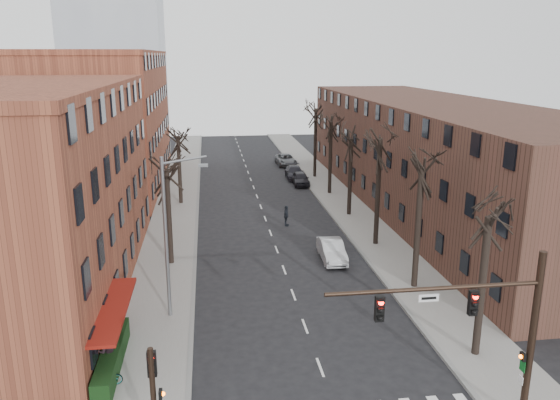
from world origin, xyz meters
name	(u,v)px	position (x,y,z in m)	size (l,w,h in m)	color
sidewalk_left	(177,201)	(-8.00, 35.00, 0.07)	(4.00, 90.00, 0.15)	gray
sidewalk_right	(335,195)	(8.00, 35.00, 0.07)	(4.00, 90.00, 0.15)	gray
building_left_near	(19,195)	(-16.00, 15.00, 6.00)	(12.00, 26.00, 12.00)	brown
building_left_far	(104,121)	(-16.00, 44.00, 7.00)	(12.00, 28.00, 14.00)	brown
building_right	(433,155)	(16.00, 30.00, 5.00)	(12.00, 50.00, 10.00)	#4B2C23
awning_left	(119,359)	(-9.40, 6.00, 0.00)	(1.20, 7.00, 0.15)	maroon
hedge	(112,358)	(-9.50, 5.00, 0.65)	(0.80, 6.00, 1.00)	black
tree_right_a	(475,356)	(7.60, 4.00, 0.00)	(5.20, 5.20, 10.00)	black
tree_right_b	(414,288)	(7.60, 12.00, 0.00)	(5.20, 5.20, 10.80)	black
tree_right_c	(375,245)	(7.60, 20.00, 0.00)	(5.20, 5.20, 11.60)	black
tree_right_d	(349,216)	(7.60, 28.00, 0.00)	(5.20, 5.20, 10.00)	black
tree_right_e	(329,194)	(7.60, 36.00, 0.00)	(5.20, 5.20, 10.80)	black
tree_right_f	(315,177)	(7.60, 44.00, 0.00)	(5.20, 5.20, 11.60)	black
tree_left_a	(172,264)	(-7.60, 18.00, 0.00)	(5.20, 5.20, 9.50)	black
tree_left_b	(181,204)	(-7.60, 34.00, 0.00)	(5.20, 5.20, 9.50)	black
signal_mast_arm	(495,325)	(5.45, -1.00, 4.40)	(8.14, 0.30, 7.20)	black
signal_pole_left	(154,393)	(-6.99, -0.95, 2.61)	(0.47, 0.44, 4.40)	black
streetlight	(169,231)	(-7.03, 10.00, 5.01)	(2.45, 0.22, 9.03)	slate
silver_sedan	(332,250)	(3.59, 17.36, 0.72)	(1.53, 4.39, 1.44)	#B3B7BB
parked_car_near	(301,179)	(5.30, 40.46, 0.72)	(1.71, 4.25, 1.45)	black
parked_car_mid	(295,172)	(5.15, 43.79, 0.72)	(2.01, 4.94, 1.43)	black
parked_car_far	(286,160)	(5.30, 51.92, 0.71)	(2.36, 5.12, 1.42)	slate
pedestrian_b	(108,351)	(-9.60, 4.80, 1.11)	(0.93, 0.73, 1.92)	black
pedestrian_crossing	(286,216)	(1.54, 25.71, 0.88)	(1.03, 0.43, 1.76)	black
bicycle	(104,377)	(-9.60, 3.62, 0.55)	(0.53, 1.52, 0.80)	gray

